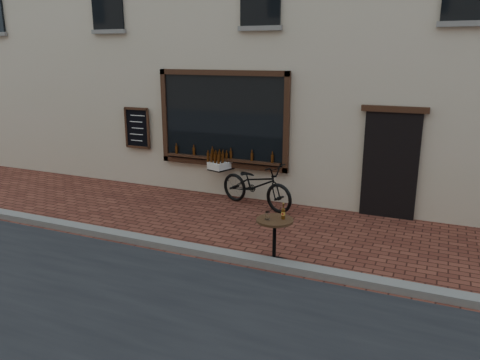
% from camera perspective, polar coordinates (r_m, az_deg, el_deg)
% --- Properties ---
extents(ground, '(90.00, 90.00, 0.00)m').
position_cam_1_polar(ground, '(7.68, -0.29, -10.50)').
color(ground, '#50231A').
rests_on(ground, ground).
extents(kerb, '(90.00, 0.25, 0.12)m').
position_cam_1_polar(kerb, '(7.82, 0.31, -9.52)').
color(kerb, slate).
rests_on(kerb, ground).
extents(cargo_bicycle, '(2.36, 1.28, 1.09)m').
position_cam_1_polar(cargo_bicycle, '(10.41, 1.83, -0.47)').
color(cargo_bicycle, black).
rests_on(cargo_bicycle, ground).
extents(bistro_table, '(0.60, 0.60, 1.03)m').
position_cam_1_polar(bistro_table, '(7.60, 4.25, -6.34)').
color(bistro_table, black).
rests_on(bistro_table, ground).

